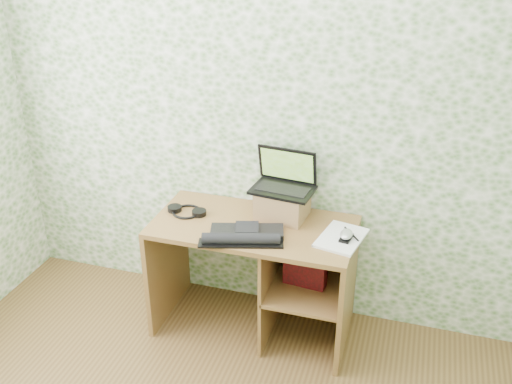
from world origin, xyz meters
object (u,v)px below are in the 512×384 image
(desk, at_px, (267,262))
(riser, at_px, (282,204))
(keyboard, at_px, (244,235))
(laptop, at_px, (285,180))
(notepad, at_px, (341,238))

(desk, bearing_deg, riser, 62.64)
(keyboard, bearing_deg, riser, 49.91)
(riser, height_order, keyboard, riser)
(desk, xyz_separation_m, keyboard, (-0.08, -0.20, 0.29))
(riser, xyz_separation_m, keyboard, (-0.14, -0.31, -0.06))
(riser, bearing_deg, keyboard, -114.08)
(laptop, distance_m, keyboard, 0.43)
(riser, bearing_deg, notepad, -22.14)
(riser, relative_size, keyboard, 0.59)
(riser, bearing_deg, laptop, 90.00)
(desk, distance_m, keyboard, 0.36)
(desk, height_order, keyboard, keyboard)
(keyboard, xyz_separation_m, notepad, (0.53, 0.16, -0.02))
(riser, relative_size, laptop, 0.74)
(laptop, bearing_deg, desk, -104.86)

